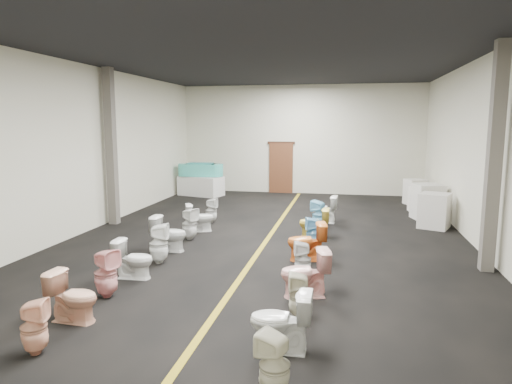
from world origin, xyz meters
TOP-DOWN VIEW (x-y plane):
  - floor at (0.00, 0.00)m, footprint 16.00×16.00m
  - ceiling at (0.00, 0.00)m, footprint 16.00×16.00m
  - wall_back at (0.00, 8.00)m, footprint 10.00×0.00m
  - wall_front at (0.00, -8.00)m, footprint 10.00×0.00m
  - wall_left at (-5.00, 0.00)m, footprint 0.00×16.00m
  - wall_right at (5.00, 0.00)m, footprint 0.00×16.00m
  - aisle_stripe at (0.00, 0.00)m, footprint 0.12×15.60m
  - back_door at (-0.80, 7.94)m, footprint 1.00×0.10m
  - door_frame at (-0.80, 7.95)m, footprint 1.15×0.08m
  - column_left at (-4.75, 1.00)m, footprint 0.25×0.25m
  - column_right at (4.75, -1.50)m, footprint 0.25×0.25m
  - display_table at (-3.90, 6.56)m, footprint 1.94×1.34m
  - bathtub at (-3.90, 6.56)m, footprint 1.86×0.74m
  - appliance_crate_a at (4.40, 2.27)m, footprint 1.00×1.00m
  - appliance_crate_b at (4.40, 3.45)m, footprint 0.98×0.98m
  - appliance_crate_c at (4.40, 4.58)m, footprint 0.83×0.83m
  - appliance_crate_d at (4.40, 6.07)m, footprint 0.84×0.84m
  - toilet_left_1 at (-1.91, -6.28)m, footprint 0.42×0.41m
  - toilet_left_2 at (-2.00, -5.30)m, footprint 0.77×0.47m
  - toilet_left_3 at (-2.01, -4.32)m, footprint 0.49×0.49m
  - toilet_left_4 at (-1.99, -3.33)m, footprint 0.76×0.45m
  - toilet_left_5 at (-1.90, -2.37)m, footprint 0.46×0.45m
  - toilet_left_6 at (-2.05, -1.42)m, footprint 0.81×0.47m
  - toilet_left_7 at (-1.93, -0.36)m, footprint 0.49×0.49m
  - toilet_left_8 at (-1.97, 0.56)m, footprint 0.86×0.70m
  - toilet_left_9 at (-1.97, 1.64)m, footprint 0.35×0.34m
  - toilet_right_0 at (1.25, -6.61)m, footprint 0.44×0.44m
  - toilet_right_1 at (1.16, -5.58)m, footprint 0.81×0.46m
  - toilet_right_2 at (1.30, -4.54)m, footprint 0.38×0.37m
  - toilet_right_3 at (1.30, -3.64)m, footprint 0.91×0.66m
  - toilet_right_4 at (1.17, -2.66)m, footprint 0.39×0.38m
  - toilet_right_5 at (1.14, -1.55)m, footprint 0.90×0.63m
  - toilet_right_6 at (1.21, -0.63)m, footprint 0.42×0.41m
  - toilet_right_7 at (1.15, 0.45)m, footprint 0.77×0.45m
  - toilet_right_8 at (1.21, 1.41)m, footprint 0.49×0.49m
  - toilet_right_9 at (1.29, 2.33)m, footprint 0.84×0.52m

SIDE VIEW (x-z plane):
  - floor at x=0.00m, z-range 0.00..0.00m
  - aisle_stripe at x=0.00m, z-range 0.00..0.01m
  - toilet_right_4 at x=1.17m, z-range 0.00..0.71m
  - toilet_right_2 at x=1.30m, z-range 0.00..0.72m
  - toilet_left_1 at x=-1.91m, z-range 0.00..0.73m
  - toilet_left_9 at x=-1.97m, z-range 0.00..0.74m
  - toilet_right_0 at x=1.25m, z-range 0.00..0.75m
  - toilet_left_4 at x=-1.99m, z-range 0.00..0.75m
  - toilet_right_6 at x=1.21m, z-range 0.00..0.76m
  - toilet_left_8 at x=-1.97m, z-range 0.00..0.77m
  - toilet_left_2 at x=-2.00m, z-range 0.00..0.77m
  - toilet_right_7 at x=1.15m, z-range 0.00..0.78m
  - display_table at x=-3.90m, z-range 0.00..0.78m
  - toilet_left_7 at x=-1.93m, z-range 0.00..0.82m
  - toilet_right_1 at x=1.16m, z-range 0.00..0.82m
  - toilet_right_9 at x=1.29m, z-range 0.00..0.82m
  - toilet_left_6 at x=-2.05m, z-range 0.00..0.82m
  - appliance_crate_c at x=4.40m, z-range 0.00..0.82m
  - toilet_right_8 at x=1.21m, z-range 0.00..0.83m
  - toilet_right_5 at x=1.14m, z-range 0.00..0.84m
  - toilet_right_3 at x=1.30m, z-range 0.00..0.84m
  - toilet_left_3 at x=-2.01m, z-range 0.00..0.85m
  - toilet_left_5 at x=-1.90m, z-range 0.00..0.86m
  - appliance_crate_d at x=4.40m, z-range 0.00..0.93m
  - appliance_crate_a at x=4.40m, z-range 0.00..0.99m
  - appliance_crate_b at x=4.40m, z-range 0.00..1.09m
  - back_door at x=-0.80m, z-range 0.00..2.10m
  - bathtub at x=-3.90m, z-range 0.79..1.34m
  - door_frame at x=-0.80m, z-range 2.07..2.17m
  - wall_back at x=0.00m, z-range -2.75..7.25m
  - wall_front at x=0.00m, z-range -2.75..7.25m
  - wall_left at x=-5.00m, z-range -5.75..10.25m
  - wall_right at x=5.00m, z-range -5.75..10.25m
  - column_left at x=-4.75m, z-range 0.00..4.50m
  - column_right at x=4.75m, z-range 0.00..4.50m
  - ceiling at x=0.00m, z-range 4.50..4.50m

